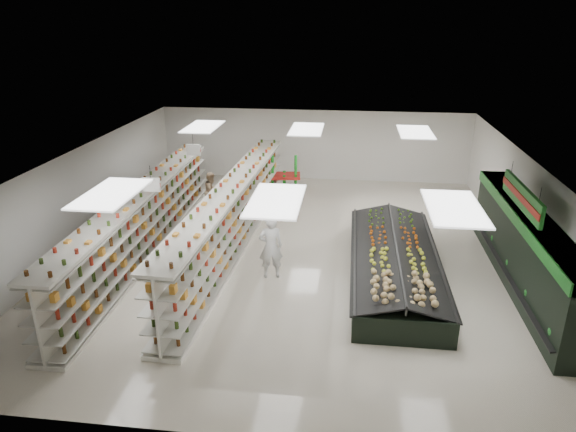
# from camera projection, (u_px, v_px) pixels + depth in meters

# --- Properties ---
(floor) EXTENTS (16.00, 16.00, 0.00)m
(floor) POSITION_uv_depth(u_px,v_px,m) (294.00, 251.00, 16.68)
(floor) COLOR beige
(floor) RESTS_ON ground
(ceiling) EXTENTS (14.00, 16.00, 0.02)m
(ceiling) POSITION_uv_depth(u_px,v_px,m) (295.00, 155.00, 15.52)
(ceiling) COLOR white
(ceiling) RESTS_ON wall_back
(wall_back) EXTENTS (14.00, 0.02, 3.20)m
(wall_back) POSITION_uv_depth(u_px,v_px,m) (314.00, 145.00, 23.49)
(wall_back) COLOR white
(wall_back) RESTS_ON floor
(wall_front) EXTENTS (14.00, 0.02, 3.20)m
(wall_front) POSITION_uv_depth(u_px,v_px,m) (243.00, 365.00, 8.71)
(wall_front) COLOR white
(wall_front) RESTS_ON floor
(wall_left) EXTENTS (0.02, 16.00, 3.20)m
(wall_left) POSITION_uv_depth(u_px,v_px,m) (84.00, 196.00, 16.89)
(wall_left) COLOR white
(wall_left) RESTS_ON floor
(wall_right) EXTENTS (0.02, 16.00, 3.20)m
(wall_right) POSITION_uv_depth(u_px,v_px,m) (527.00, 215.00, 15.30)
(wall_right) COLOR white
(wall_right) RESTS_ON floor
(produce_wall_case) EXTENTS (0.93, 8.00, 2.20)m
(produce_wall_case) POSITION_uv_depth(u_px,v_px,m) (524.00, 245.00, 14.10)
(produce_wall_case) COLOR black
(produce_wall_case) RESTS_ON floor
(aisle_sign_near) EXTENTS (0.52, 0.06, 0.75)m
(aisle_sign_near) POSITION_uv_depth(u_px,v_px,m) (151.00, 185.00, 14.26)
(aisle_sign_near) COLOR white
(aisle_sign_near) RESTS_ON ceiling
(aisle_sign_far) EXTENTS (0.52, 0.06, 0.75)m
(aisle_sign_far) POSITION_uv_depth(u_px,v_px,m) (193.00, 150.00, 17.96)
(aisle_sign_far) COLOR white
(aisle_sign_far) RESTS_ON ceiling
(hortifruti_banner) EXTENTS (0.12, 3.20, 0.95)m
(hortifruti_banner) POSITION_uv_depth(u_px,v_px,m) (522.00, 197.00, 13.62)
(hortifruti_banner) COLOR #1F7525
(hortifruti_banner) RESTS_ON ceiling
(gondola_left) EXTENTS (1.10, 12.05, 2.09)m
(gondola_left) POSITION_uv_depth(u_px,v_px,m) (143.00, 225.00, 16.26)
(gondola_left) COLOR white
(gondola_left) RESTS_ON floor
(gondola_center) EXTENTS (1.45, 12.46, 2.15)m
(gondola_center) POSITION_uv_depth(u_px,v_px,m) (233.00, 219.00, 16.64)
(gondola_center) COLOR white
(gondola_center) RESTS_ON floor
(produce_island) EXTENTS (2.55, 7.01, 1.05)m
(produce_island) POSITION_uv_depth(u_px,v_px,m) (394.00, 261.00, 14.90)
(produce_island) COLOR black
(produce_island) RESTS_ON floor
(soda_endcap) EXTENTS (1.41, 1.04, 1.69)m
(soda_endcap) POSITION_uv_depth(u_px,v_px,m) (284.00, 178.00, 21.45)
(soda_endcap) COLOR red
(soda_endcap) RESTS_ON floor
(shopper_main) EXTENTS (0.79, 0.62, 1.92)m
(shopper_main) POSITION_uv_depth(u_px,v_px,m) (271.00, 247.00, 14.69)
(shopper_main) COLOR white
(shopper_main) RESTS_ON floor
(shopper_background) EXTENTS (0.62, 0.82, 1.50)m
(shopper_background) POSITION_uv_depth(u_px,v_px,m) (212.00, 191.00, 20.03)
(shopper_background) COLOR tan
(shopper_background) RESTS_ON floor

